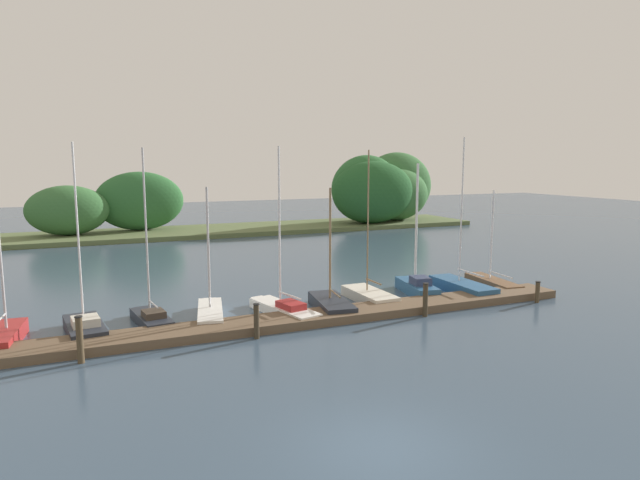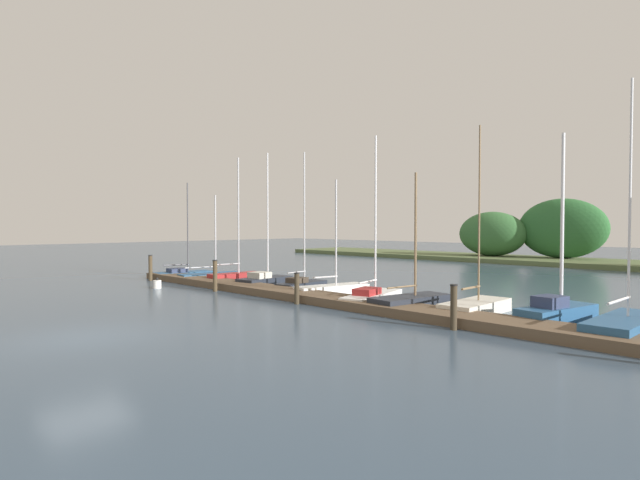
# 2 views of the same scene
# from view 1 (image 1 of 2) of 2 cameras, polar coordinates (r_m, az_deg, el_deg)

# --- Properties ---
(ground) EXTENTS (160.00, 160.00, 0.00)m
(ground) POSITION_cam_1_polar(r_m,az_deg,el_deg) (13.43, 6.59, -20.98)
(ground) COLOR #384C60
(dock_pier) EXTENTS (29.45, 1.80, 0.35)m
(dock_pier) POSITION_cam_1_polar(r_m,az_deg,el_deg) (21.85, -6.52, -8.78)
(dock_pier) COLOR brown
(dock_pier) RESTS_ON ground
(far_shore) EXTENTS (61.58, 8.04, 7.56)m
(far_shore) POSITION_cam_1_polar(r_m,az_deg,el_deg) (54.07, -0.22, 4.47)
(far_shore) COLOR #56663D
(far_shore) RESTS_ON ground
(sailboat_2) EXTENTS (1.22, 3.44, 7.24)m
(sailboat_2) POSITION_cam_1_polar(r_m,az_deg,el_deg) (22.94, -30.03, -8.47)
(sailboat_2) COLOR maroon
(sailboat_2) RESTS_ON ground
(sailboat_3) EXTENTS (1.64, 3.53, 7.26)m
(sailboat_3) POSITION_cam_1_polar(r_m,az_deg,el_deg) (22.81, -23.48, -8.24)
(sailboat_3) COLOR #232833
(sailboat_3) RESTS_ON ground
(sailboat_4) EXTENTS (1.49, 3.34, 7.10)m
(sailboat_4) POSITION_cam_1_polar(r_m,az_deg,el_deg) (23.32, -17.31, -7.63)
(sailboat_4) COLOR #232833
(sailboat_4) RESTS_ON ground
(sailboat_5) EXTENTS (1.71, 4.04, 5.52)m
(sailboat_5) POSITION_cam_1_polar(r_m,az_deg,el_deg) (23.54, -11.44, -7.35)
(sailboat_5) COLOR white
(sailboat_5) RESTS_ON ground
(sailboat_6) EXTENTS (2.03, 4.46, 7.19)m
(sailboat_6) POSITION_cam_1_polar(r_m,az_deg,el_deg) (23.66, -3.92, -7.05)
(sailboat_6) COLOR white
(sailboat_6) RESTS_ON ground
(sailboat_7) EXTENTS (1.78, 3.86, 5.42)m
(sailboat_7) POSITION_cam_1_polar(r_m,az_deg,el_deg) (24.30, 1.12, -6.64)
(sailboat_7) COLOR #232833
(sailboat_7) RESTS_ON ground
(sailboat_8) EXTENTS (1.40, 3.69, 7.08)m
(sailboat_8) POSITION_cam_1_polar(r_m,az_deg,el_deg) (26.01, 5.05, -5.72)
(sailboat_8) COLOR silver
(sailboat_8) RESTS_ON ground
(sailboat_9) EXTENTS (1.68, 3.70, 6.47)m
(sailboat_9) POSITION_cam_1_polar(r_m,az_deg,el_deg) (27.64, 10.04, -4.67)
(sailboat_9) COLOR #285684
(sailboat_9) RESTS_ON ground
(sailboat_10) EXTENTS (1.35, 4.34, 7.74)m
(sailboat_10) POSITION_cam_1_polar(r_m,az_deg,el_deg) (28.44, 14.48, -4.66)
(sailboat_10) COLOR #285684
(sailboat_10) RESTS_ON ground
(sailboat_11) EXTENTS (1.46, 4.21, 5.07)m
(sailboat_11) POSITION_cam_1_polar(r_m,az_deg,el_deg) (30.32, 17.48, -4.14)
(sailboat_11) COLOR brown
(sailboat_11) RESTS_ON ground
(mooring_piling_1) EXTENTS (0.25, 0.25, 1.58)m
(mooring_piling_1) POSITION_cam_1_polar(r_m,az_deg,el_deg) (19.64, -23.87, -9.51)
(mooring_piling_1) COLOR #4C3D28
(mooring_piling_1) RESTS_ON ground
(mooring_piling_2) EXTENTS (0.24, 0.24, 1.34)m
(mooring_piling_2) POSITION_cam_1_polar(r_m,az_deg,el_deg) (20.54, -6.68, -8.44)
(mooring_piling_2) COLOR #3D3323
(mooring_piling_2) RESTS_ON ground
(mooring_piling_3) EXTENTS (0.25, 0.25, 1.46)m
(mooring_piling_3) POSITION_cam_1_polar(r_m,az_deg,el_deg) (23.65, 10.98, -6.16)
(mooring_piling_3) COLOR #3D3323
(mooring_piling_3) RESTS_ON ground
(mooring_piling_4) EXTENTS (0.24, 0.24, 1.01)m
(mooring_piling_4) POSITION_cam_1_polar(r_m,az_deg,el_deg) (27.50, 21.84, -5.06)
(mooring_piling_4) COLOR #4C3D28
(mooring_piling_4) RESTS_ON ground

